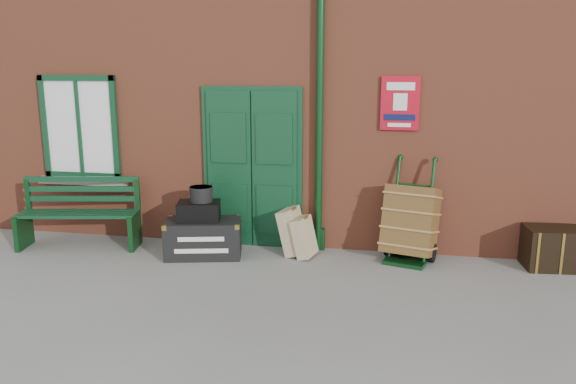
% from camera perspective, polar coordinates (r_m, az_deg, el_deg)
% --- Properties ---
extents(ground, '(80.00, 80.00, 0.00)m').
position_cam_1_polar(ground, '(6.77, -4.13, -9.26)').
color(ground, gray).
rests_on(ground, ground).
extents(station_building, '(10.30, 4.30, 4.36)m').
position_cam_1_polar(station_building, '(9.70, 1.02, 10.52)').
color(station_building, '#A14D34').
rests_on(station_building, ground).
extents(bench, '(1.71, 0.81, 1.02)m').
position_cam_1_polar(bench, '(8.50, -20.40, -1.83)').
color(bench, '#0F391F').
rests_on(bench, ground).
extents(houdini_trunk, '(1.10, 0.77, 0.50)m').
position_cam_1_polar(houdini_trunk, '(7.70, -8.59, -4.64)').
color(houdini_trunk, black).
rests_on(houdini_trunk, ground).
extents(strongbox, '(0.63, 0.52, 0.25)m').
position_cam_1_polar(strongbox, '(7.61, -9.04, -1.91)').
color(strongbox, black).
rests_on(strongbox, houdini_trunk).
extents(hatbox, '(0.36, 0.36, 0.20)m').
position_cam_1_polar(hatbox, '(7.58, -8.81, -0.21)').
color(hatbox, black).
rests_on(hatbox, strongbox).
extents(suitcase_back, '(0.41, 0.50, 0.64)m').
position_cam_1_polar(suitcase_back, '(7.69, 0.45, -3.98)').
color(suitcase_back, tan).
rests_on(suitcase_back, ground).
extents(suitcase_front, '(0.36, 0.45, 0.55)m').
position_cam_1_polar(suitcase_front, '(7.58, 1.66, -4.59)').
color(suitcase_front, tan).
rests_on(suitcase_front, ground).
extents(porter_trolley, '(0.81, 0.85, 1.34)m').
position_cam_1_polar(porter_trolley, '(7.56, 12.33, -3.00)').
color(porter_trolley, '#0C3314').
rests_on(porter_trolley, ground).
extents(dark_trunk, '(0.78, 0.55, 0.53)m').
position_cam_1_polar(dark_trunk, '(7.93, 25.47, -5.16)').
color(dark_trunk, black).
rests_on(dark_trunk, ground).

